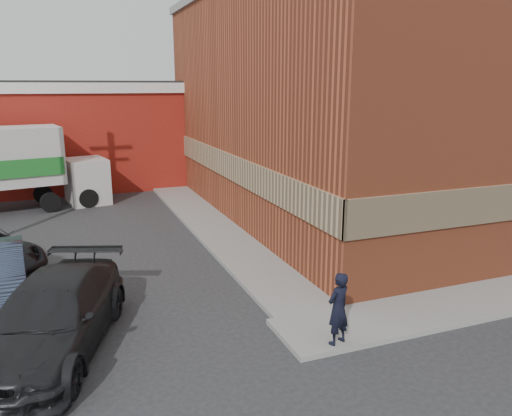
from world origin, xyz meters
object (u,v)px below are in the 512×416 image
object	(u,v)px
box_truck	(9,164)
suv_b	(52,317)
brick_building	(379,102)
warehouse	(32,134)
man	(338,309)

from	to	relation	value
box_truck	suv_b	bearing A→B (deg)	-92.86
brick_building	suv_b	size ratio (longest dim) A/B	3.52
brick_building	suv_b	xyz separation A→B (m)	(-13.55, -8.50, -3.93)
warehouse	suv_b	xyz separation A→B (m)	(0.95, -19.50, -2.06)
brick_building	suv_b	distance (m)	16.47
suv_b	box_truck	xyz separation A→B (m)	(-1.70, 13.32, 1.35)
suv_b	warehouse	bearing A→B (deg)	112.50
man	suv_b	world-z (taller)	man
warehouse	brick_building	bearing A→B (deg)	-37.20
warehouse	man	world-z (taller)	warehouse
warehouse	man	bearing A→B (deg)	-73.30
brick_building	suv_b	bearing A→B (deg)	-147.91
brick_building	man	xyz separation A→B (m)	(-8.03, -10.55, -3.78)
brick_building	warehouse	bearing A→B (deg)	142.80
warehouse	man	size ratio (longest dim) A/B	10.43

